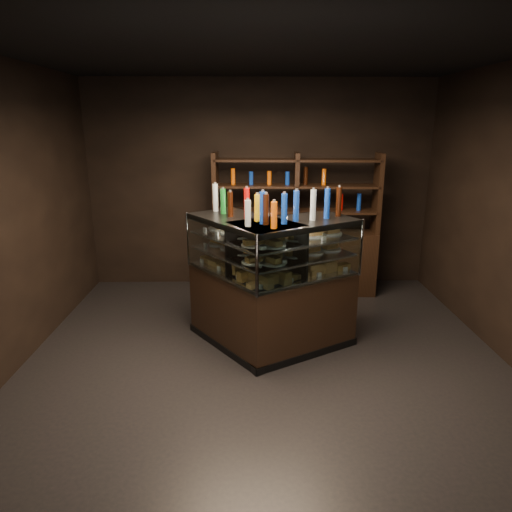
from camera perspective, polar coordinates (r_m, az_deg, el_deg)
The scene contains 7 objects.
ground at distance 4.87m, azimuth 1.18°, elevation -13.07°, with size 5.00×5.00×0.00m, color black.
room_shell at distance 4.26m, azimuth 1.33°, elevation 10.28°, with size 5.02×5.02×3.01m.
display_case at distance 5.00m, azimuth 1.55°, elevation -6.13°, with size 1.91×1.45×1.44m.
food_display at distance 4.79m, azimuth 1.59°, elevation 0.55°, with size 1.54×1.06×0.44m.
bottles_top at distance 4.69m, azimuth 1.65°, elevation 6.25°, with size 1.36×0.92×0.30m.
potted_conifer at distance 5.62m, azimuth 9.05°, elevation -3.49°, with size 0.41×0.41×0.88m.
back_shelving at distance 6.57m, azimuth 4.86°, elevation 0.57°, with size 2.32×0.53×2.00m.
Camera 1 is at (-0.17, -4.24, 2.40)m, focal length 32.00 mm.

